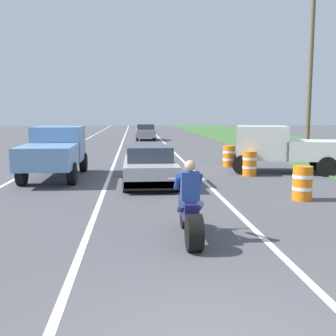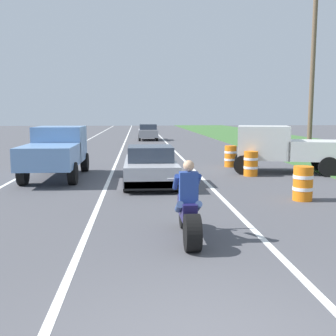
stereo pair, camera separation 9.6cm
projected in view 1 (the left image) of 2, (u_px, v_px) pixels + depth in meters
The scene contains 12 objects.
lane_stripe_left_solid at pixel (54, 157), 23.45m from camera, with size 0.14×120.00×0.01m, color white.
lane_stripe_right_solid at pixel (178, 156), 24.04m from camera, with size 0.14×120.00×0.01m, color white.
lane_stripe_centre_dashed at pixel (117, 157), 23.75m from camera, with size 0.14×120.00×0.01m, color white.
motorcycle_with_rider at pixel (190, 212), 8.02m from camera, with size 0.70×2.21×1.62m.
sports_car_silver at pixel (150, 166), 14.59m from camera, with size 1.84×4.30×1.37m.
pickup_truck_left_lane_light_blue at pixel (55, 150), 15.85m from camera, with size 2.02×4.80×1.98m.
pickup_truck_right_shoulder_white at pixel (284, 147), 17.32m from camera, with size 5.14×3.14×1.98m.
utility_pole_roadside at pixel (310, 79), 21.50m from camera, with size 0.24×0.24×8.64m, color brown.
construction_barrel_nearest at pixel (302, 183), 11.84m from camera, with size 0.58×0.58×1.00m.
construction_barrel_mid at pixel (250, 163), 16.46m from camera, with size 0.58×0.58×1.00m.
construction_barrel_far at pixel (229, 156), 19.27m from camera, with size 0.58×0.58×1.00m.
distant_car_far_ahead at pixel (146, 132), 38.39m from camera, with size 1.80×4.00×1.50m.
Camera 1 is at (-0.81, -3.79, 2.52)m, focal length 43.56 mm.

